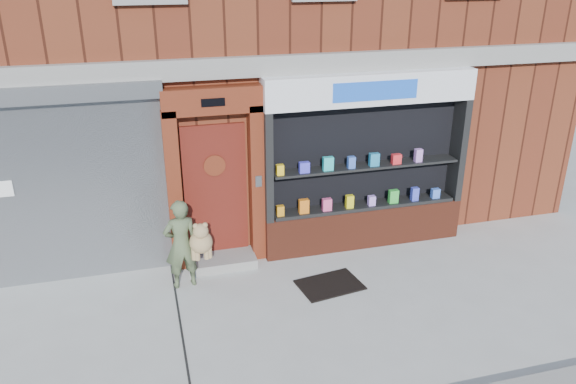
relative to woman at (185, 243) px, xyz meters
name	(u,v)px	position (x,y,z in m)	size (l,w,h in m)	color
ground	(294,317)	(1.34, -1.22, -0.72)	(80.00, 80.00, 0.00)	#9E9E99
shutter_bay	(61,175)	(-1.66, 0.70, 1.00)	(3.10, 0.30, 3.04)	gray
red_door_bay	(216,179)	(0.59, 0.64, 0.74)	(1.52, 0.58, 2.90)	#602110
pharmacy_bay	(365,170)	(3.09, 0.59, 0.65)	(3.50, 0.41, 3.00)	maroon
woman	(185,243)	(0.00, 0.00, 0.00)	(0.74, 0.47, 1.42)	#4B593A
doormat	(330,285)	(2.09, -0.58, -0.71)	(0.94, 0.66, 0.02)	black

